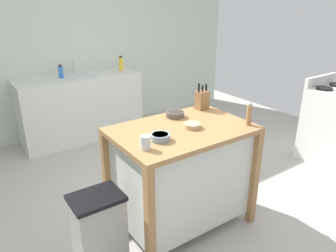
# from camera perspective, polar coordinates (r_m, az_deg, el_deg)

# --- Properties ---
(ground_plane) EXTENTS (6.50, 6.50, 0.00)m
(ground_plane) POSITION_cam_1_polar(r_m,az_deg,el_deg) (3.17, 1.53, -15.01)
(ground_plane) COLOR #ADA8A0
(ground_plane) RESTS_ON ground
(wall_back) EXTENTS (5.50, 0.10, 2.60)m
(wall_back) POSITION_cam_1_polar(r_m,az_deg,el_deg) (4.89, -16.83, 13.88)
(wall_back) COLOR silver
(wall_back) RESTS_ON ground
(kitchen_island) EXTENTS (1.12, 0.76, 0.93)m
(kitchen_island) POSITION_cam_1_polar(r_m,az_deg,el_deg) (2.77, 2.37, -8.20)
(kitchen_island) COLOR #9E7042
(kitchen_island) RESTS_ON ground
(knife_block) EXTENTS (0.11, 0.09, 0.25)m
(knife_block) POSITION_cam_1_polar(r_m,az_deg,el_deg) (3.03, 6.05, 4.67)
(knife_block) COLOR olive
(knife_block) RESTS_ON kitchen_island
(bowl_ceramic_small) EXTENTS (0.15, 0.15, 0.05)m
(bowl_ceramic_small) POSITION_cam_1_polar(r_m,az_deg,el_deg) (2.36, -1.38, -1.95)
(bowl_ceramic_small) COLOR gray
(bowl_ceramic_small) RESTS_ON kitchen_island
(bowl_ceramic_wide) EXTENTS (0.16, 0.16, 0.05)m
(bowl_ceramic_wide) POSITION_cam_1_polar(r_m,az_deg,el_deg) (2.82, 1.24, 2.15)
(bowl_ceramic_wide) COLOR #564C47
(bowl_ceramic_wide) RESTS_ON kitchen_island
(bowl_stoneware_deep) EXTENTS (0.14, 0.14, 0.04)m
(bowl_stoneware_deep) POSITION_cam_1_polar(r_m,az_deg,el_deg) (2.59, 4.34, 0.11)
(bowl_stoneware_deep) COLOR tan
(bowl_stoneware_deep) RESTS_ON kitchen_island
(drinking_cup) EXTENTS (0.07, 0.07, 0.10)m
(drinking_cup) POSITION_cam_1_polar(r_m,az_deg,el_deg) (2.22, -4.03, -2.95)
(drinking_cup) COLOR silver
(drinking_cup) RESTS_ON kitchen_island
(pepper_grinder) EXTENTS (0.04, 0.04, 0.19)m
(pepper_grinder) POSITION_cam_1_polar(r_m,az_deg,el_deg) (2.70, 14.20, 2.01)
(pepper_grinder) COLOR #9E7042
(pepper_grinder) RESTS_ON kitchen_island
(trash_bin) EXTENTS (0.36, 0.28, 0.63)m
(trash_bin) POSITION_cam_1_polar(r_m,az_deg,el_deg) (2.51, -12.09, -18.00)
(trash_bin) COLOR gray
(trash_bin) RESTS_ON ground
(sink_counter) EXTENTS (1.66, 0.60, 0.91)m
(sink_counter) POSITION_cam_1_polar(r_m,az_deg,el_deg) (4.73, -15.17, 3.24)
(sink_counter) COLOR silver
(sink_counter) RESTS_ON ground
(sink_faucet) EXTENTS (0.02, 0.02, 0.22)m
(sink_faucet) POSITION_cam_1_polar(r_m,az_deg,el_deg) (4.72, -16.44, 10.15)
(sink_faucet) COLOR #B7BCC1
(sink_faucet) RESTS_ON sink_counter
(bottle_dish_soap) EXTENTS (0.06, 0.06, 0.18)m
(bottle_dish_soap) POSITION_cam_1_polar(r_m,az_deg,el_deg) (4.53, -18.48, 9.11)
(bottle_dish_soap) COLOR blue
(bottle_dish_soap) RESTS_ON sink_counter
(bottle_hand_soap) EXTENTS (0.07, 0.07, 0.21)m
(bottle_hand_soap) POSITION_cam_1_polar(r_m,az_deg,el_deg) (4.81, -8.34, 10.87)
(bottle_hand_soap) COLOR yellow
(bottle_hand_soap) RESTS_ON sink_counter
(stove) EXTENTS (0.60, 0.60, 1.03)m
(stove) POSITION_cam_1_polar(r_m,az_deg,el_deg) (4.37, 27.49, 0.04)
(stove) COLOR white
(stove) RESTS_ON ground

